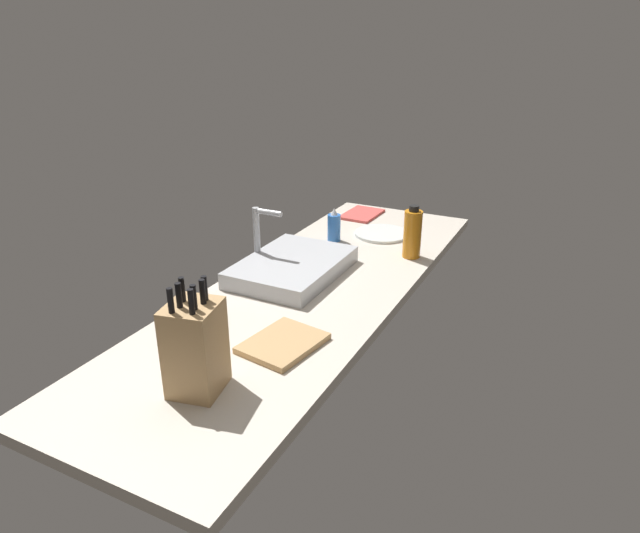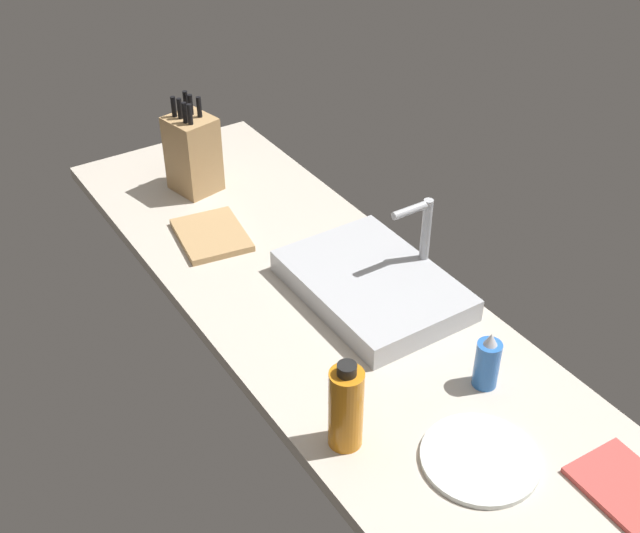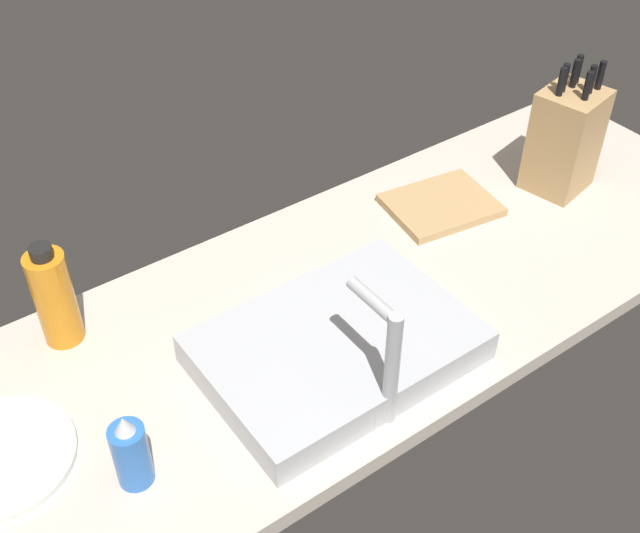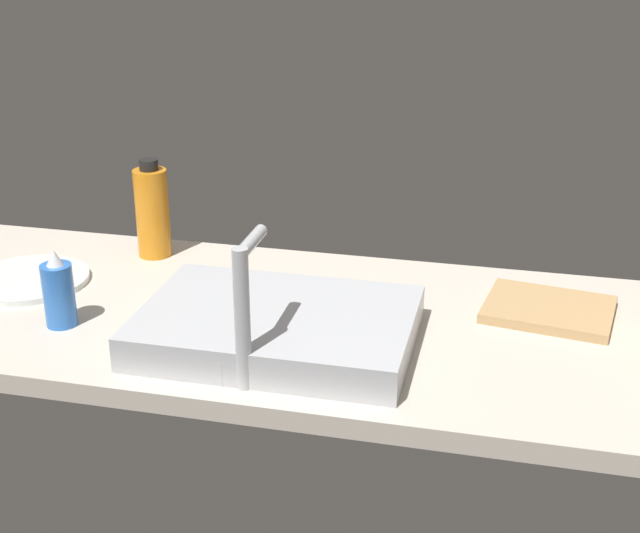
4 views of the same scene
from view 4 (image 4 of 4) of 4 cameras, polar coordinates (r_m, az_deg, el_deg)
name	(u,v)px [view 4 (image 4 of 4)]	position (r cm, az deg, el deg)	size (l,w,h in cm)	color
countertop_slab	(326,328)	(156.67, 0.39, -4.01)	(195.96, 61.70, 3.50)	beige
sink_basin	(277,327)	(146.61, -2.79, -3.95)	(45.08, 31.71, 5.95)	#B7BABF
faucet	(243,305)	(130.49, -5.01, -2.53)	(5.50, 11.69, 22.73)	#B7BABF
cutting_board	(549,310)	(162.61, 14.62, -2.72)	(22.13, 17.34, 1.80)	tan
soap_bottle	(59,293)	(158.01, -16.60, -1.63)	(5.41, 5.41, 14.03)	blue
water_bottle	(152,212)	(183.99, -10.83, 3.52)	(6.91, 6.91, 20.58)	orange
dinner_plate	(28,279)	(179.73, -18.41, -0.79)	(23.31, 23.31, 1.20)	silver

